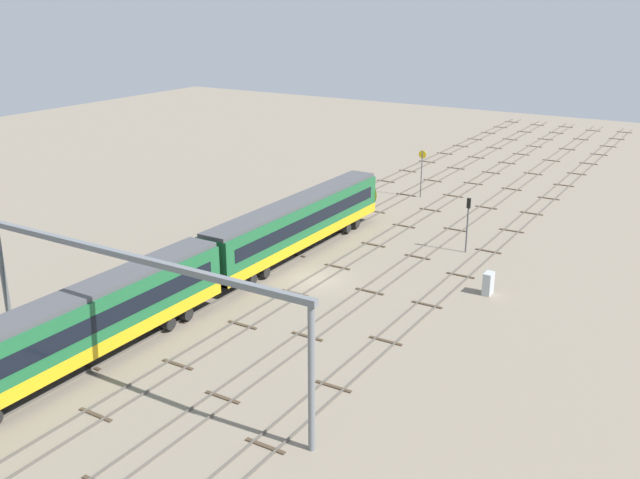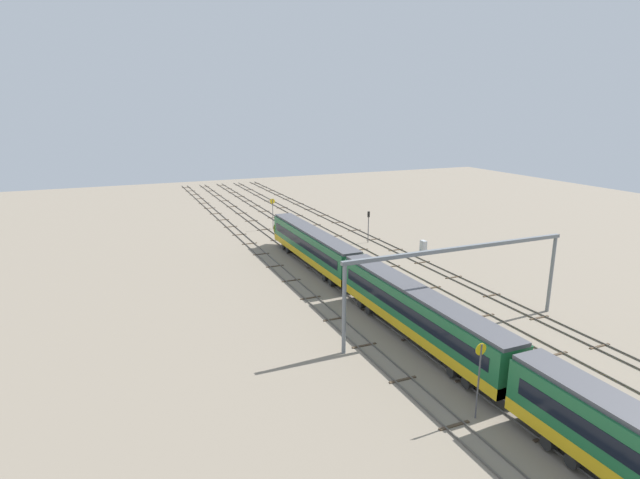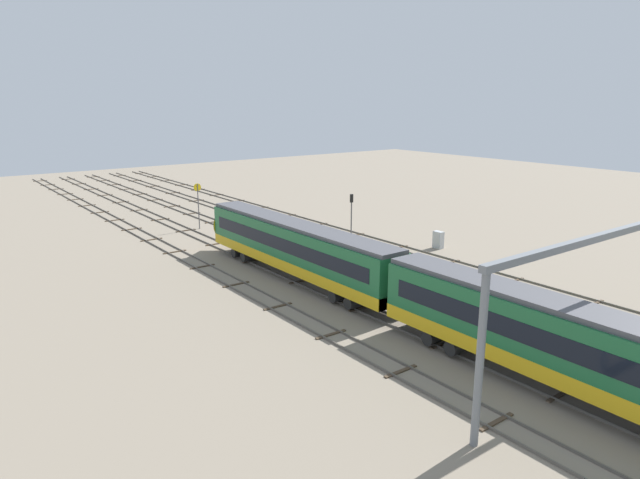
% 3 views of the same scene
% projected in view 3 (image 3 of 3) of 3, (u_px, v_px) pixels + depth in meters
% --- Properties ---
extents(ground_plane, '(188.54, 188.54, 0.00)m').
position_uv_depth(ground_plane, '(375.00, 282.00, 47.08)').
color(ground_plane, gray).
extents(track_near_foreground, '(172.54, 2.40, 0.16)m').
position_uv_depth(track_near_foreground, '(451.00, 262.00, 52.68)').
color(track_near_foreground, '#59544C').
rests_on(track_near_foreground, ground).
extents(track_second_near, '(172.54, 2.40, 0.16)m').
position_uv_depth(track_second_near, '(415.00, 271.00, 49.87)').
color(track_second_near, '#59544C').
rests_on(track_second_near, ground).
extents(track_middle, '(172.54, 2.40, 0.16)m').
position_uv_depth(track_middle, '(375.00, 281.00, 47.06)').
color(track_middle, '#59544C').
rests_on(track_middle, ground).
extents(track_with_train, '(172.54, 2.40, 0.16)m').
position_uv_depth(track_with_train, '(329.00, 293.00, 44.25)').
color(track_with_train, '#59544C').
rests_on(track_with_train, ground).
extents(track_far_background, '(172.54, 2.40, 0.16)m').
position_uv_depth(track_far_background, '(278.00, 306.00, 41.44)').
color(track_far_background, '#59544C').
rests_on(track_far_background, ground).
extents(overhead_gantry, '(0.40, 24.35, 8.35)m').
position_uv_depth(overhead_gantry, '(622.00, 258.00, 30.20)').
color(overhead_gantry, slate).
rests_on(overhead_gantry, ground).
extents(speed_sign_near_foreground, '(0.14, 0.91, 5.42)m').
position_uv_depth(speed_sign_near_foreground, '(198.00, 200.00, 65.80)').
color(speed_sign_near_foreground, '#4C4C51').
rests_on(speed_sign_near_foreground, ground).
extents(signal_light_trackside_approach, '(0.31, 0.32, 5.04)m').
position_uv_depth(signal_light_trackside_approach, '(351.00, 210.00, 60.68)').
color(signal_light_trackside_approach, '#4C4C51').
rests_on(signal_light_trackside_approach, ground).
extents(relay_cabinet, '(1.08, 0.62, 1.77)m').
position_uv_depth(relay_cabinet, '(438.00, 240.00, 57.72)').
color(relay_cabinet, '#B2B7BC').
rests_on(relay_cabinet, ground).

